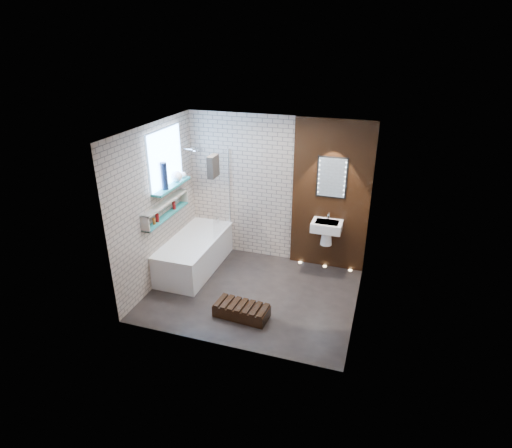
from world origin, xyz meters
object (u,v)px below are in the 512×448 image
(bathtub, at_px, (195,253))
(walnut_step, at_px, (242,311))
(washbasin, at_px, (327,229))
(bath_screen, at_px, (221,194))
(led_mirror, at_px, (332,178))

(bathtub, relative_size, walnut_step, 2.20)
(walnut_step, bearing_deg, washbasin, 61.64)
(bath_screen, height_order, led_mirror, led_mirror)
(bath_screen, xyz_separation_m, led_mirror, (1.82, 0.34, 0.37))
(bath_screen, relative_size, led_mirror, 2.00)
(bath_screen, distance_m, washbasin, 1.89)
(led_mirror, distance_m, walnut_step, 2.60)
(bath_screen, bearing_deg, washbasin, 5.78)
(bathtub, height_order, led_mirror, led_mirror)
(bath_screen, distance_m, walnut_step, 2.13)
(bath_screen, relative_size, walnut_step, 1.77)
(bathtub, bearing_deg, walnut_step, -40.58)
(bathtub, height_order, bath_screen, bath_screen)
(bath_screen, height_order, walnut_step, bath_screen)
(walnut_step, bearing_deg, led_mirror, 63.71)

